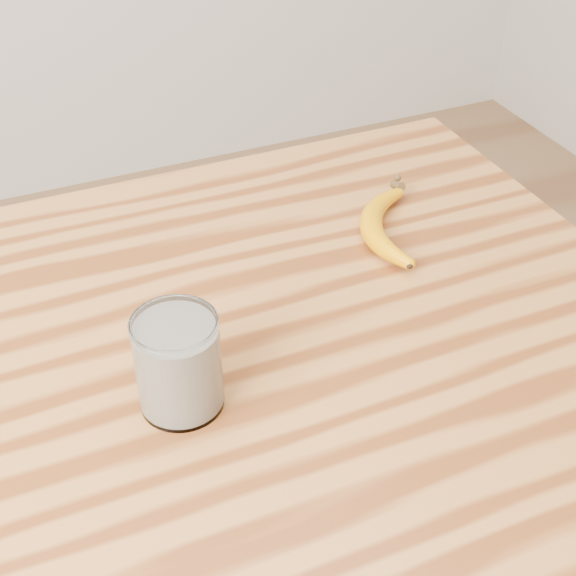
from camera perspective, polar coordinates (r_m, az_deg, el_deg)
name	(u,v)px	position (r m, az deg, el deg)	size (l,w,h in m)	color
table	(167,444)	(0.98, -8.62, -10.94)	(1.20, 0.80, 0.90)	#AB6A31
smoothie_glass	(178,364)	(0.81, -7.80, -5.39)	(0.09, 0.09, 0.11)	white
banana	(370,226)	(1.07, 5.87, 4.44)	(0.09, 0.25, 0.03)	#DB8C00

